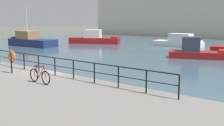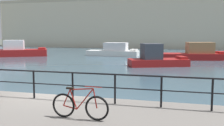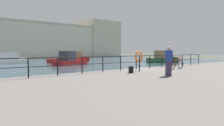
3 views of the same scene
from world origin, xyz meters
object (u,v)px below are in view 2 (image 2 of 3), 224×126
moored_cabin_cruiser (156,58)px  moored_white_yacht (114,51)px  moored_blue_motorboat (17,51)px  moored_green_narrowboat (195,54)px  parked_bicycle (80,106)px  harbor_building (190,23)px

moored_cabin_cruiser → moored_white_yacht: size_ratio=0.84×
moored_blue_motorboat → moored_green_narrowboat: bearing=-24.7°
moored_blue_motorboat → parked_bicycle: bearing=-80.1°
moored_green_narrowboat → moored_white_yacht: (-11.12, 2.95, -0.02)m
moored_green_narrowboat → parked_bicycle: bearing=-112.5°
parked_bicycle → moored_cabin_cruiser: bearing=91.3°
parked_bicycle → harbor_building: bearing=87.8°
moored_blue_motorboat → moored_white_yacht: size_ratio=1.15×
parked_bicycle → moored_white_yacht: bearing=104.8°
harbor_building → parked_bicycle: 55.82m
moored_cabin_cruiser → moored_green_narrowboat: bearing=40.0°
moored_blue_motorboat → parked_bicycle: size_ratio=4.86×
moored_green_narrowboat → moored_cabin_cruiser: bearing=-131.1°
moored_green_narrowboat → harbor_building: bearing=76.6°
harbor_building → moored_green_narrowboat: size_ratio=8.29×
moored_blue_motorboat → moored_white_yacht: moored_blue_motorboat is taller
harbor_building → moored_cabin_cruiser: harbor_building is taller
moored_cabin_cruiser → parked_bicycle: bearing=-113.3°
harbor_building → moored_white_yacht: size_ratio=10.21×
harbor_building → moored_blue_motorboat: size_ratio=8.92×
moored_white_yacht → moored_blue_motorboat: bearing=-161.5°
moored_cabin_cruiser → parked_bicycle: (-0.18, -19.67, 0.41)m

